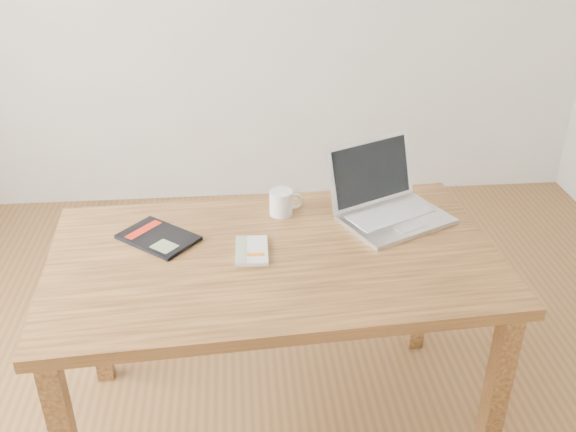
{
  "coord_description": "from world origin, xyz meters",
  "views": [
    {
      "loc": [
        -0.09,
        -1.63,
        1.85
      ],
      "look_at": [
        0.07,
        0.17,
        0.85
      ],
      "focal_mm": 40.0,
      "sensor_mm": 36.0,
      "label": 1
    }
  ],
  "objects": [
    {
      "name": "white_guidebook",
      "position": [
        -0.05,
        0.12,
        0.76
      ],
      "size": [
        0.11,
        0.17,
        0.01
      ],
      "rotation": [
        0.0,
        0.0,
        -0.03
      ],
      "color": "silver",
      "rests_on": "desk"
    },
    {
      "name": "black_guidebook",
      "position": [
        -0.36,
        0.23,
        0.76
      ],
      "size": [
        0.29,
        0.28,
        0.01
      ],
      "rotation": [
        0.0,
        0.0,
        0.87
      ],
      "color": "black",
      "rests_on": "desk"
    },
    {
      "name": "laptop",
      "position": [
        0.43,
        0.32,
        0.8
      ],
      "size": [
        0.45,
        0.44,
        0.24
      ],
      "rotation": [
        0.0,
        0.0,
        0.45
      ],
      "color": "silver",
      "rests_on": "desk"
    },
    {
      "name": "desk",
      "position": [
        0.02,
        0.11,
        0.66
      ],
      "size": [
        1.48,
        0.91,
        0.75
      ],
      "rotation": [
        0.0,
        0.0,
        0.06
      ],
      "color": "brown",
      "rests_on": "ground"
    },
    {
      "name": "coffee_mug",
      "position": [
        0.06,
        0.37,
        0.8
      ],
      "size": [
        0.12,
        0.08,
        0.09
      ],
      "rotation": [
        0.0,
        0.0,
        0.11
      ],
      "color": "white",
      "rests_on": "desk"
    },
    {
      "name": "room",
      "position": [
        -0.07,
        0.0,
        1.36
      ],
      "size": [
        4.04,
        4.04,
        2.7
      ],
      "color": "brown",
      "rests_on": "ground"
    }
  ]
}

